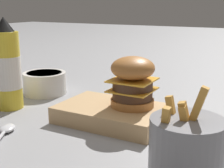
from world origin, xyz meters
TOP-DOWN VIEW (x-y plane):
  - ground_plane at (0.00, 0.00)m, footprint 6.00×6.00m
  - serving_board at (-0.05, 0.07)m, footprint 0.23×0.16m
  - burger at (-0.09, 0.05)m, footprint 0.10×0.10m
  - ketchup_bottle at (0.23, 0.11)m, footprint 0.07×0.07m
  - fries_basket at (-0.26, 0.24)m, footprint 0.11×0.11m
  - side_bowl at (0.23, -0.03)m, footprint 0.12×0.12m
  - spoon at (0.11, 0.24)m, footprint 0.10×0.16m
  - ketchup_puddle at (-0.20, -0.06)m, footprint 0.05×0.05m

SIDE VIEW (x-z plane):
  - ground_plane at x=0.00m, z-range 0.00..0.00m
  - ketchup_puddle at x=-0.20m, z-range 0.00..0.00m
  - spoon at x=0.11m, z-range 0.00..0.01m
  - serving_board at x=-0.05m, z-range 0.00..0.04m
  - side_bowl at x=0.23m, z-range 0.00..0.07m
  - fries_basket at x=-0.26m, z-range -0.02..0.13m
  - burger at x=-0.09m, z-range 0.04..0.15m
  - ketchup_bottle at x=0.23m, z-range -0.01..0.22m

